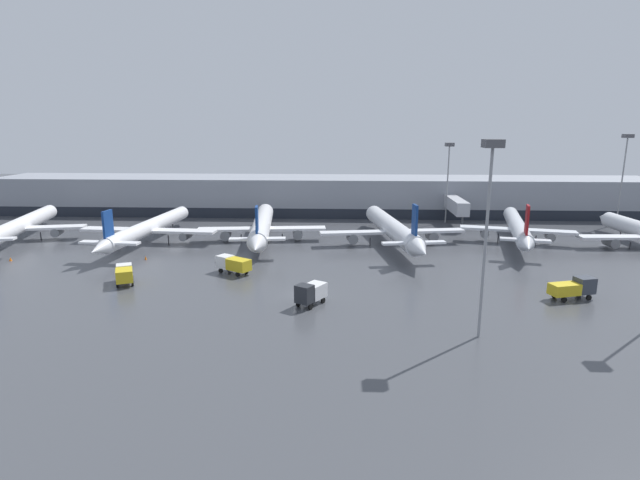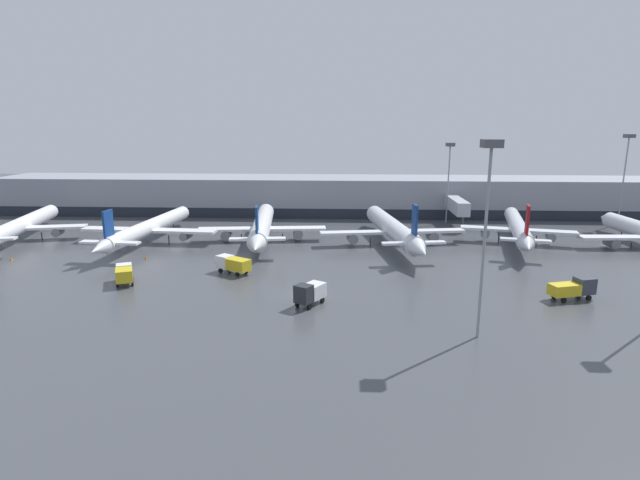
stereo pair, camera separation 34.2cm
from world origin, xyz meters
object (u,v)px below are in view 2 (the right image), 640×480
object	(u,v)px
parked_jet_1	(262,226)
apron_light_mast_1	(449,160)
service_truck_3	(573,288)
apron_light_mast_3	(489,186)
service_truck_1	(233,263)
service_truck_2	(310,292)
traffic_cone_1	(146,258)
parked_jet_4	(518,227)
traffic_cone_0	(11,259)
parked_jet_2	(21,226)
apron_light_mast_2	(627,154)
service_truck_0	(124,273)
parked_jet_0	(393,229)
parked_jet_5	(149,228)

from	to	relation	value
parked_jet_1	apron_light_mast_1	size ratio (longest dim) A/B	2.19
service_truck_3	apron_light_mast_3	world-z (taller)	apron_light_mast_3
service_truck_1	apron_light_mast_3	distance (m)	39.70
service_truck_2	traffic_cone_1	bearing A→B (deg)	-93.69
apron_light_mast_1	apron_light_mast_3	xyz separation A→B (m)	(-9.00, -63.48, 1.61)
parked_jet_4	traffic_cone_0	size ratio (longest dim) A/B	62.62
service_truck_1	traffic_cone_1	bearing A→B (deg)	8.24
parked_jet_1	apron_light_mast_3	bearing A→B (deg)	-151.65
service_truck_3	traffic_cone_0	bearing A→B (deg)	153.84
parked_jet_1	parked_jet_2	xyz separation A→B (m)	(-45.88, -2.02, -0.02)
service_truck_1	apron_light_mast_2	world-z (taller)	apron_light_mast_2
parked_jet_4	service_truck_0	distance (m)	68.09
parked_jet_0	apron_light_mast_1	bearing A→B (deg)	-41.29
service_truck_2	parked_jet_2	bearing A→B (deg)	-88.16
parked_jet_1	service_truck_1	world-z (taller)	parked_jet_1
traffic_cone_0	apron_light_mast_1	size ratio (longest dim) A/B	0.03
parked_jet_5	traffic_cone_0	xyz separation A→B (m)	(-17.73, -13.45, -2.61)
parked_jet_5	service_truck_1	xyz separation A→B (m)	(20.00, -18.74, -1.37)
parked_jet_0	apron_light_mast_2	distance (m)	57.66
parked_jet_5	service_truck_0	size ratio (longest dim) A/B	7.52
service_truck_3	apron_light_mast_1	xyz separation A→B (m)	(-5.90, 51.20, 12.56)
service_truck_2	apron_light_mast_2	bearing A→B (deg)	161.40
parked_jet_4	apron_light_mast_3	bearing A→B (deg)	170.38
service_truck_2	parked_jet_4	bearing A→B (deg)	164.94
traffic_cone_1	apron_light_mast_1	distance (m)	67.00
parked_jet_5	service_truck_3	bearing A→B (deg)	-109.15
service_truck_3	traffic_cone_0	distance (m)	84.20
parked_jet_2	service_truck_3	world-z (taller)	parked_jet_2
parked_jet_5	parked_jet_4	bearing A→B (deg)	-83.60
traffic_cone_1	parked_jet_0	bearing A→B (deg)	17.04
traffic_cone_1	apron_light_mast_1	xyz separation A→B (m)	(55.41, 35.07, 13.76)
parked_jet_0	service_truck_0	bearing A→B (deg)	113.87
parked_jet_2	service_truck_3	xyz separation A→B (m)	(90.36, -28.68, -1.35)
service_truck_1	service_truck_2	world-z (taller)	service_truck_2
parked_jet_0	traffic_cone_0	size ratio (longest dim) A/B	68.49
traffic_cone_0	parked_jet_2	bearing A→B (deg)	117.34
parked_jet_2	apron_light_mast_3	size ratio (longest dim) A/B	1.89
parked_jet_5	traffic_cone_1	size ratio (longest dim) A/B	60.80
parked_jet_2	service_truck_3	bearing A→B (deg)	-119.97
service_truck_1	traffic_cone_1	world-z (taller)	service_truck_1
parked_jet_5	apron_light_mast_3	world-z (taller)	apron_light_mast_3
parked_jet_2	parked_jet_5	bearing A→B (deg)	-104.34
service_truck_1	apron_light_mast_1	bearing A→B (deg)	-101.12
parked_jet_4	service_truck_2	xyz separation A→B (m)	(-36.09, -34.45, -1.44)
parked_jet_4	apron_light_mast_2	size ratio (longest dim) A/B	1.81
parked_jet_1	service_truck_1	size ratio (longest dim) A/B	6.81
traffic_cone_0	apron_light_mast_2	distance (m)	121.35
parked_jet_5	service_truck_3	world-z (taller)	parked_jet_5
parked_jet_2	traffic_cone_0	size ratio (longest dim) A/B	66.77
parked_jet_1	traffic_cone_1	bearing A→B (deg)	124.71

